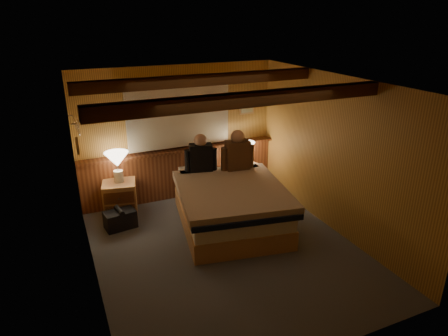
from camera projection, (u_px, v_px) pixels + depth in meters
floor at (226, 250)px, 5.79m from camera, size 4.20×4.20×0.00m
ceiling at (227, 83)px, 4.92m from camera, size 4.20×4.20×0.00m
wall_back at (179, 133)px, 7.14m from camera, size 3.60×0.00×3.60m
wall_left at (87, 196)px, 4.68m from camera, size 0.00×4.20×4.20m
wall_right at (335, 155)px, 6.03m from camera, size 0.00×4.20×4.20m
wall_front at (323, 254)px, 3.56m from camera, size 3.60×0.00×3.60m
wainscot at (181, 171)px, 7.35m from camera, size 3.60×0.23×0.94m
curtain_window at (179, 116)px, 6.97m from camera, size 2.18×0.09×1.11m
ceiling_beams at (222, 89)px, 5.08m from camera, size 3.60×1.65×0.16m
coat_rail at (77, 125)px, 5.88m from camera, size 0.05×0.55×0.24m
framed_print at (247, 107)px, 7.51m from camera, size 0.30×0.04×0.25m
bed at (230, 204)px, 6.35m from camera, size 1.90×2.29×0.70m
nightstand_left at (120, 199)px, 6.71m from camera, size 0.62×0.58×0.59m
nightstand_right at (244, 178)px, 7.62m from camera, size 0.56×0.52×0.54m
lamp_left at (117, 161)px, 6.51m from camera, size 0.40×0.40×0.52m
lamp_right at (246, 149)px, 7.39m from camera, size 0.34×0.34×0.44m
person_left at (201, 156)px, 6.72m from camera, size 0.54×0.30×0.67m
person_right at (237, 153)px, 6.78m from camera, size 0.59×0.27×0.72m
duffel_bag at (120, 219)px, 6.34m from camera, size 0.52×0.35×0.34m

